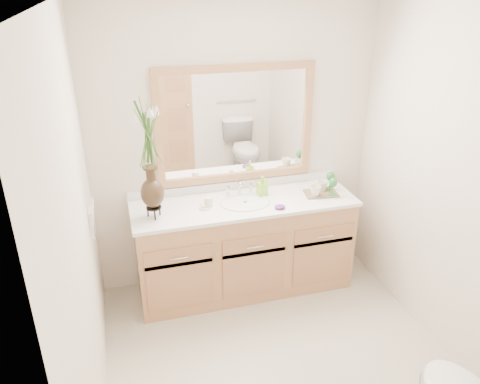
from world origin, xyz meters
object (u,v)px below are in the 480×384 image
object	(u,v)px
tumbler	(208,202)
soap_bottle	(262,186)
tray	(321,193)
flower_vase	(148,145)

from	to	relation	value
tumbler	soap_bottle	distance (m)	0.49
tumbler	soap_bottle	xyz separation A→B (m)	(0.48, 0.10, 0.03)
tray	soap_bottle	bearing A→B (deg)	173.42
flower_vase	tray	bearing A→B (deg)	1.42
soap_bottle	flower_vase	bearing A→B (deg)	179.35
flower_vase	soap_bottle	world-z (taller)	flower_vase
tumbler	soap_bottle	size ratio (longest dim) A/B	0.56
flower_vase	soap_bottle	xyz separation A→B (m)	(0.92, 0.16, -0.51)
tumbler	flower_vase	bearing A→B (deg)	-172.40
tumbler	tray	bearing A→B (deg)	-1.38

